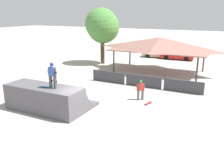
{
  "coord_description": "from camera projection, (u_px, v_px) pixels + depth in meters",
  "views": [
    {
      "loc": [
        8.25,
        -12.42,
        6.48
      ],
      "look_at": [
        -0.27,
        4.45,
        0.96
      ],
      "focal_mm": 40.0,
      "sensor_mm": 36.0,
      "label": 1
    }
  ],
  "objects": [
    {
      "name": "ground_plane",
      "position": [
        85.0,
        116.0,
        16.03
      ],
      "size": [
        160.0,
        160.0,
        0.0
      ],
      "primitive_type": "plane",
      "color": "#ADA8A0"
    },
    {
      "name": "bystander_walking",
      "position": [
        141.0,
        88.0,
        18.71
      ],
      "size": [
        0.55,
        0.44,
        1.57
      ],
      "rotation": [
        0.0,
        0.0,
        3.76
      ],
      "color": "#4C4C51",
      "rests_on": "ground"
    },
    {
      "name": "parked_car_red",
      "position": [
        177.0,
        55.0,
        34.74
      ],
      "size": [
        4.51,
        1.85,
        1.27
      ],
      "rotation": [
        0.0,
        0.0,
        0.04
      ],
      "color": "red",
      "rests_on": "ground"
    },
    {
      "name": "tree_far_back",
      "position": [
        101.0,
        24.0,
        30.79
      ],
      "size": [
        3.99,
        3.99,
        6.94
      ],
      "color": "brown",
      "rests_on": "ground"
    },
    {
      "name": "pavilion_shelter",
      "position": [
        160.0,
        44.0,
        26.95
      ],
      "size": [
        10.38,
        5.4,
        3.8
      ],
      "color": "#2D2D33",
      "rests_on": "ground"
    },
    {
      "name": "skateboard_on_ground",
      "position": [
        148.0,
        103.0,
        18.1
      ],
      "size": [
        0.39,
        0.84,
        0.09
      ],
      "rotation": [
        0.0,
        0.0,
        4.46
      ],
      "color": "blue",
      "rests_on": "ground"
    },
    {
      "name": "tree_beside_pavilion",
      "position": [
        103.0,
        27.0,
        30.87
      ],
      "size": [
        4.01,
        4.01,
        6.61
      ],
      "color": "brown",
      "rests_on": "ground"
    },
    {
      "name": "barrier_fence",
      "position": [
        143.0,
        81.0,
        22.07
      ],
      "size": [
        10.27,
        0.12,
        1.05
      ],
      "color": "#3D3D42",
      "rests_on": "ground"
    },
    {
      "name": "skateboard_on_deck",
      "position": [
        47.0,
        87.0,
        16.04
      ],
      "size": [
        0.85,
        0.44,
        0.09
      ],
      "rotation": [
        0.0,
        0.0,
        0.31
      ],
      "color": "red",
      "rests_on": "quarter_pipe_ramp"
    },
    {
      "name": "skater_on_deck",
      "position": [
        52.0,
        74.0,
        15.74
      ],
      "size": [
        0.71,
        0.25,
        1.67
      ],
      "rotation": [
        0.0,
        0.0,
        0.01
      ],
      "color": "#4C4C51",
      "rests_on": "quarter_pipe_ramp"
    },
    {
      "name": "quarter_pipe_ramp",
      "position": [
        47.0,
        99.0,
        16.97
      ],
      "size": [
        5.43,
        3.62,
        1.74
      ],
      "color": "#565459",
      "rests_on": "ground"
    },
    {
      "name": "parked_car_tan",
      "position": [
        158.0,
        53.0,
        36.21
      ],
      "size": [
        4.61,
        2.19,
        1.27
      ],
      "rotation": [
        0.0,
        0.0,
        0.11
      ],
      "color": "tan",
      "rests_on": "ground"
    }
  ]
}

